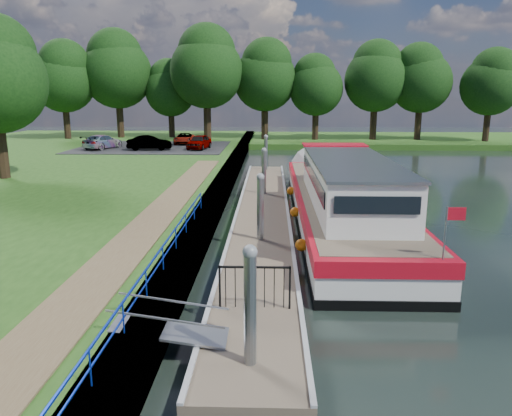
{
  "coord_description": "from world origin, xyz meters",
  "views": [
    {
      "loc": [
        0.41,
        -9.8,
        5.82
      ],
      "look_at": [
        -0.19,
        9.46,
        1.4
      ],
      "focal_mm": 35.0,
      "sensor_mm": 36.0,
      "label": 1
    }
  ],
  "objects_px": {
    "barge": "(339,196)",
    "car_b": "(149,143)",
    "car_c": "(103,142)",
    "car_a": "(199,142)",
    "pontoon": "(262,216)",
    "car_d": "(184,139)"
  },
  "relations": [
    {
      "from": "car_b",
      "to": "car_d",
      "type": "distance_m",
      "value": 6.08
    },
    {
      "from": "pontoon",
      "to": "car_c",
      "type": "bearing_deg",
      "value": 123.35
    },
    {
      "from": "car_a",
      "to": "car_b",
      "type": "height_order",
      "value": "car_a"
    },
    {
      "from": "pontoon",
      "to": "barge",
      "type": "bearing_deg",
      "value": 6.12
    },
    {
      "from": "pontoon",
      "to": "car_c",
      "type": "xyz_separation_m",
      "value": [
        -15.3,
        23.25,
        1.3
      ]
    },
    {
      "from": "car_d",
      "to": "barge",
      "type": "bearing_deg",
      "value": -68.85
    },
    {
      "from": "car_a",
      "to": "car_b",
      "type": "bearing_deg",
      "value": -157.55
    },
    {
      "from": "pontoon",
      "to": "car_c",
      "type": "relative_size",
      "value": 6.72
    },
    {
      "from": "barge",
      "to": "car_b",
      "type": "distance_m",
      "value": 26.07
    },
    {
      "from": "car_a",
      "to": "pontoon",
      "type": "bearing_deg",
      "value": -65.76
    },
    {
      "from": "pontoon",
      "to": "car_c",
      "type": "height_order",
      "value": "car_c"
    },
    {
      "from": "car_c",
      "to": "car_d",
      "type": "height_order",
      "value": "car_c"
    },
    {
      "from": "car_b",
      "to": "pontoon",
      "type": "bearing_deg",
      "value": -161.85
    },
    {
      "from": "pontoon",
      "to": "barge",
      "type": "distance_m",
      "value": 3.73
    },
    {
      "from": "pontoon",
      "to": "car_d",
      "type": "bearing_deg",
      "value": 106.88
    },
    {
      "from": "car_a",
      "to": "car_d",
      "type": "xyz_separation_m",
      "value": [
        -2.18,
        4.62,
        -0.11
      ]
    },
    {
      "from": "car_a",
      "to": "car_b",
      "type": "xyz_separation_m",
      "value": [
        -4.4,
        -1.04,
        -0.0
      ]
    },
    {
      "from": "car_a",
      "to": "car_c",
      "type": "relative_size",
      "value": 0.86
    },
    {
      "from": "car_d",
      "to": "car_c",
      "type": "bearing_deg",
      "value": -148.52
    },
    {
      "from": "car_c",
      "to": "car_d",
      "type": "xyz_separation_m",
      "value": [
        6.84,
        4.62,
        -0.1
      ]
    },
    {
      "from": "barge",
      "to": "car_c",
      "type": "distance_m",
      "value": 29.66
    },
    {
      "from": "car_c",
      "to": "car_a",
      "type": "bearing_deg",
      "value": -161.84
    }
  ]
}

